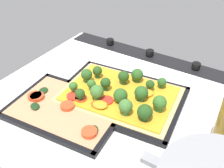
# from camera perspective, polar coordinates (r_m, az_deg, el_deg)

# --- Properties ---
(ground_plane) EXTENTS (0.84, 0.63, 0.03)m
(ground_plane) POSITION_cam_1_polar(r_m,az_deg,el_deg) (0.73, 4.69, -6.31)
(ground_plane) COLOR silver
(stove_control_panel) EXTENTS (0.81, 0.07, 0.03)m
(stove_control_panel) POSITION_cam_1_polar(r_m,az_deg,el_deg) (0.93, 12.94, 4.78)
(stove_control_panel) COLOR black
(stove_control_panel) RESTS_ON ground_plane
(baking_tray_front) EXTENTS (0.37, 0.28, 0.01)m
(baking_tray_front) POSITION_cam_1_polar(r_m,az_deg,el_deg) (0.75, 1.74, -2.92)
(baking_tray_front) COLOR black
(baking_tray_front) RESTS_ON ground_plane
(broccoli_pizza) EXTENTS (0.34, 0.25, 0.06)m
(broccoli_pizza) POSITION_cam_1_polar(r_m,az_deg,el_deg) (0.73, 1.92, -2.07)
(broccoli_pizza) COLOR tan
(broccoli_pizza) RESTS_ON baking_tray_front
(baking_tray_back) EXTENTS (0.32, 0.24, 0.01)m
(baking_tray_back) POSITION_cam_1_polar(r_m,az_deg,el_deg) (0.72, -9.96, -5.56)
(baking_tray_back) COLOR black
(baking_tray_back) RESTS_ON ground_plane
(veggie_pizza_back) EXTENTS (0.29, 0.21, 0.02)m
(veggie_pizza_back) POSITION_cam_1_polar(r_m,az_deg,el_deg) (0.71, -9.87, -5.05)
(veggie_pizza_back) COLOR tan
(veggie_pizza_back) RESTS_ON baking_tray_back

